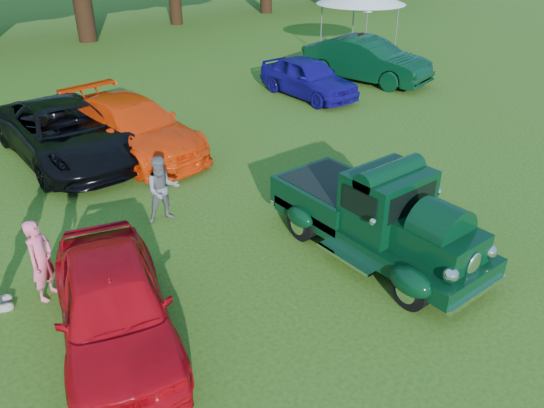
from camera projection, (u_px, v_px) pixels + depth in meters
ground at (335, 302)px, 9.02m from camera, size 120.00×120.00×0.00m
hero_pickup at (376, 217)px, 10.04m from camera, size 2.12×4.56×1.78m
red_convertible at (113, 304)px, 7.92m from camera, size 2.66×4.32×1.37m
back_car_black at (67, 132)px, 14.02m from camera, size 2.56×5.50×1.52m
back_car_orange at (133, 127)px, 14.41m from camera, size 2.63×5.31×1.48m
back_car_blue at (308, 77)px, 19.08m from camera, size 1.67×4.11×1.40m
back_car_green at (366, 60)px, 20.82m from camera, size 2.97×5.33×1.66m
spectator_pink at (41, 260)px, 8.83m from camera, size 0.64×0.62×1.49m
spectator_grey at (163, 190)px, 11.13m from camera, size 0.83×0.72×1.47m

